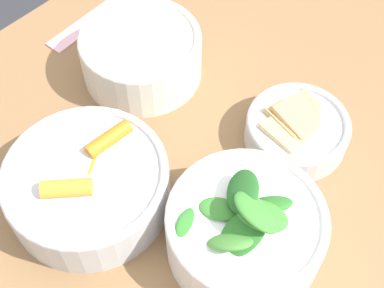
{
  "coord_description": "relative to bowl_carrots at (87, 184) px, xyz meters",
  "views": [
    {
      "loc": [
        -0.23,
        -0.2,
        1.28
      ],
      "look_at": [
        0.04,
        0.04,
        0.77
      ],
      "focal_mm": 50.0,
      "sensor_mm": 36.0,
      "label": 1
    }
  ],
  "objects": [
    {
      "name": "dining_table",
      "position": [
        0.08,
        -0.09,
        -0.15
      ],
      "size": [
        1.21,
        0.79,
        0.74
      ],
      "color": "olive",
      "rests_on": "ground_plane"
    },
    {
      "name": "bowl_carrots",
      "position": [
        0.0,
        0.0,
        0.0
      ],
      "size": [
        0.18,
        0.18,
        0.07
      ],
      "color": "silver",
      "rests_on": "dining_table"
    },
    {
      "name": "bowl_greens",
      "position": [
        0.07,
        -0.16,
        0.01
      ],
      "size": [
        0.16,
        0.16,
        0.1
      ],
      "color": "white",
      "rests_on": "dining_table"
    },
    {
      "name": "bowl_beans_hotdog",
      "position": [
        0.18,
        0.09,
        -0.0
      ],
      "size": [
        0.16,
        0.16,
        0.07
      ],
      "color": "silver",
      "rests_on": "dining_table"
    },
    {
      "name": "bowl_cookies",
      "position": [
        0.22,
        -0.12,
        -0.01
      ],
      "size": [
        0.12,
        0.12,
        0.05
      ],
      "color": "silver",
      "rests_on": "dining_table"
    }
  ]
}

